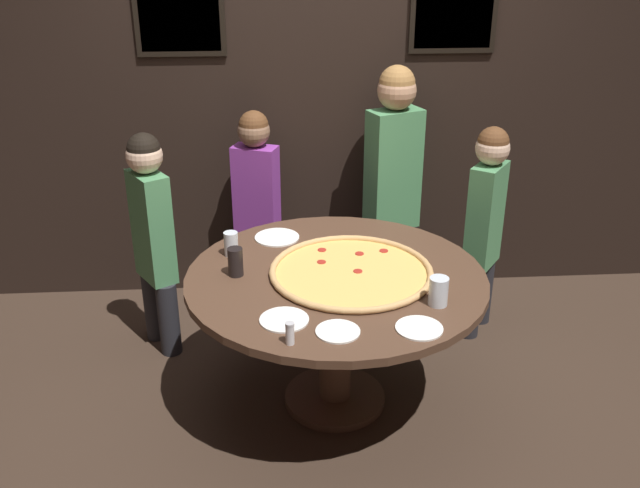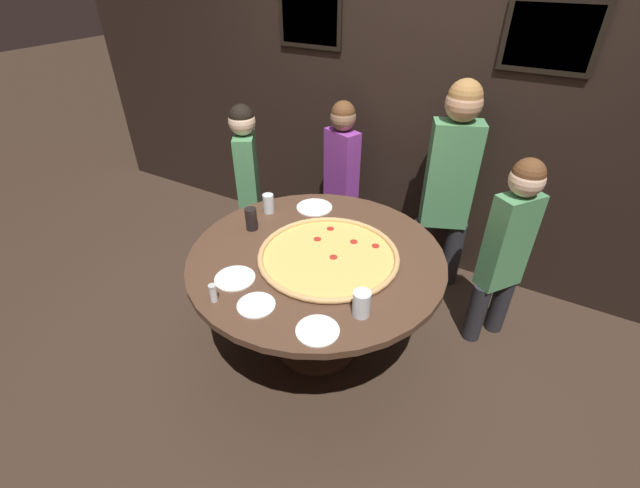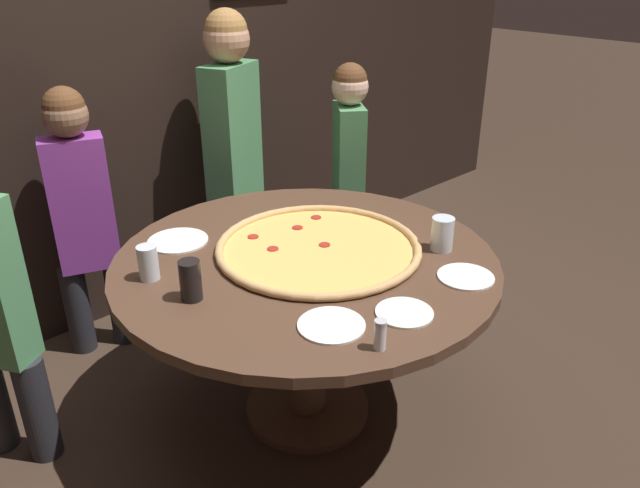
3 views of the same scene
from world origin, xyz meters
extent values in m
plane|color=#38281E|center=(0.00, 0.00, 0.00)|extent=(24.00, 24.00, 0.00)
cube|color=black|center=(0.00, 1.33, 1.30)|extent=(6.40, 0.06, 2.60)
cube|color=black|center=(-0.80, 1.28, 1.75)|extent=(0.52, 0.02, 0.40)
cube|color=#B2A893|center=(-0.80, 1.28, 1.75)|extent=(0.46, 0.01, 0.34)
cube|color=black|center=(0.80, 1.28, 1.75)|extent=(0.52, 0.02, 0.40)
cube|color=slate|center=(0.80, 1.28, 1.75)|extent=(0.46, 0.01, 0.34)
cylinder|color=#4C3323|center=(0.00, 0.00, 0.72)|extent=(1.45, 1.45, 0.04)
cylinder|color=#4C3323|center=(0.00, 0.00, 0.35)|extent=(0.16, 0.16, 0.70)
cylinder|color=#4C3323|center=(0.00, 0.00, 0.02)|extent=(0.52, 0.52, 0.04)
cylinder|color=#EAB75B|center=(0.07, 0.01, 0.75)|extent=(0.75, 0.75, 0.01)
torus|color=tan|center=(0.07, 0.01, 0.76)|extent=(0.79, 0.79, 0.03)
cylinder|color=#A8281E|center=(0.11, 0.01, 0.75)|extent=(0.04, 0.04, 0.00)
cylinder|color=#A8281E|center=(0.14, 0.20, 0.75)|extent=(0.04, 0.04, 0.00)
cylinder|color=#A8281E|center=(-0.05, 0.26, 0.75)|extent=(0.04, 0.04, 0.00)
cylinder|color=#A8281E|center=(0.26, 0.22, 0.75)|extent=(0.04, 0.04, 0.00)
cylinder|color=#A8281E|center=(-0.06, 0.12, 0.75)|extent=(0.04, 0.04, 0.00)
cylinder|color=silver|center=(-0.51, 0.26, 0.80)|extent=(0.07, 0.07, 0.13)
cylinder|color=silver|center=(0.42, -0.31, 0.81)|extent=(0.09, 0.09, 0.13)
cylinder|color=black|center=(-0.48, 0.03, 0.81)|extent=(0.07, 0.07, 0.14)
cylinder|color=white|center=(-0.28, 0.45, 0.74)|extent=(0.24, 0.24, 0.01)
cylinder|color=white|center=(-0.04, -0.51, 0.74)|extent=(0.19, 0.19, 0.01)
cylinder|color=white|center=(-0.26, -0.40, 0.74)|extent=(0.21, 0.21, 0.01)
cylinder|color=white|center=(0.30, -0.51, 0.74)|extent=(0.20, 0.20, 0.01)
cylinder|color=silver|center=(-0.24, -0.58, 0.78)|extent=(0.04, 0.04, 0.08)
cylinder|color=#B7B7BC|center=(-0.24, -0.58, 0.83)|extent=(0.04, 0.04, 0.01)
cylinder|color=#232328|center=(0.55, 1.09, 0.26)|extent=(0.18, 0.18, 0.53)
cylinder|color=#232328|center=(0.33, 1.00, 0.26)|extent=(0.18, 0.18, 0.53)
cube|color=#4C8C59|center=(0.44, 1.05, 0.90)|extent=(0.36, 0.28, 0.74)
sphere|color=tan|center=(0.44, 1.05, 1.38)|extent=(0.23, 0.23, 0.23)
sphere|color=#9E703D|center=(0.44, 1.05, 1.42)|extent=(0.21, 0.21, 0.21)
cylinder|color=#232328|center=(0.98, 0.75, 0.22)|extent=(0.16, 0.16, 0.44)
cylinder|color=#232328|center=(0.86, 0.59, 0.22)|extent=(0.16, 0.16, 0.44)
cube|color=#4C8C59|center=(0.92, 0.67, 0.74)|extent=(0.27, 0.29, 0.61)
sphere|color=beige|center=(0.92, 0.67, 1.14)|extent=(0.19, 0.19, 0.19)
sphere|color=brown|center=(0.92, 0.67, 1.18)|extent=(0.17, 0.17, 0.17)
cylinder|color=#232328|center=(-0.90, 0.52, 0.22)|extent=(0.16, 0.16, 0.44)
cylinder|color=#232328|center=(-1.01, 0.69, 0.22)|extent=(0.16, 0.16, 0.44)
cube|color=#4C8C59|center=(-0.96, 0.61, 0.76)|extent=(0.26, 0.30, 0.62)
sphere|color=beige|center=(-0.96, 0.61, 1.16)|extent=(0.19, 0.19, 0.19)
sphere|color=black|center=(-0.96, 0.61, 1.20)|extent=(0.18, 0.18, 0.18)
cylinder|color=#232328|center=(-0.30, 1.03, 0.22)|extent=(0.15, 0.15, 0.44)
cylinder|color=#232328|center=(-0.49, 1.10, 0.22)|extent=(0.15, 0.15, 0.44)
cube|color=purple|center=(-0.39, 1.06, 0.75)|extent=(0.30, 0.22, 0.62)
sphere|color=#8C664C|center=(-0.39, 1.06, 1.15)|extent=(0.19, 0.19, 0.19)
sphere|color=brown|center=(-0.39, 1.06, 1.19)|extent=(0.18, 0.18, 0.18)
camera|label=1|loc=(-0.28, -3.02, 2.32)|focal=40.00mm
camera|label=2|loc=(0.99, -1.68, 2.16)|focal=24.00mm
camera|label=3|loc=(-1.40, -1.55, 1.81)|focal=35.00mm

